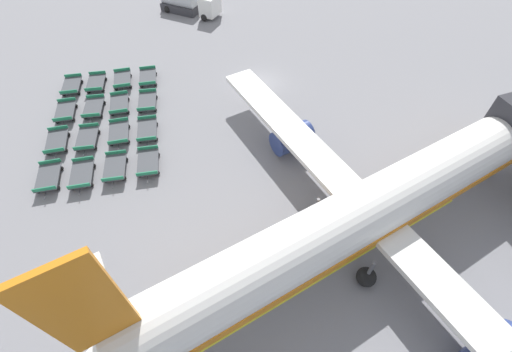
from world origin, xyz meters
name	(u,v)px	position (x,y,z in m)	size (l,w,h in m)	color
ground_plane	(261,82)	(0.00, 0.00, 0.00)	(500.00, 500.00, 0.00)	gray
airplane	(384,202)	(20.09, -0.68, 3.38)	(37.66, 41.41, 12.00)	white
fuel_tanker_primary	(188,3)	(-19.44, -1.88, 1.28)	(8.09, 7.40, 2.98)	white
baggage_dolly_row_near_col_a	(72,86)	(-7.35, -18.63, 0.49)	(3.88, 2.44, 0.92)	#424449
baggage_dolly_row_near_col_b	(65,111)	(-3.16, -19.64, 0.49)	(3.88, 2.36, 0.92)	#424449
baggage_dolly_row_near_col_c	(57,141)	(0.93, -20.74, 0.49)	(3.87, 2.29, 0.92)	#424449
baggage_dolly_row_near_col_d	(48,177)	(5.12, -21.72, 0.49)	(3.88, 2.32, 0.92)	#424449
baggage_dolly_row_mid_a_col_a	(96,83)	(-6.76, -16.23, 0.49)	(3.87, 2.51, 0.92)	#424449
baggage_dolly_row_mid_a_col_b	(94,108)	(-2.58, -17.07, 0.49)	(3.87, 2.53, 0.92)	#424449
baggage_dolly_row_mid_a_col_c	(87,138)	(1.69, -18.24, 0.49)	(3.87, 2.51, 0.92)	#424449
baggage_dolly_row_mid_a_col_d	(82,174)	(5.95, -19.21, 0.49)	(3.88, 2.38, 0.92)	#424449
baggage_dolly_row_mid_b_col_a	(122,79)	(-6.19, -13.57, 0.49)	(3.87, 2.29, 0.92)	#424449
baggage_dolly_row_mid_b_col_b	(119,104)	(-2.08, -14.68, 0.49)	(3.88, 2.31, 0.92)	#424449
baggage_dolly_row_mid_b_col_c	(119,133)	(2.16, -15.51, 0.49)	(3.88, 2.33, 0.92)	#424449
baggage_dolly_row_mid_b_col_d	(115,167)	(6.34, -16.61, 0.49)	(3.88, 2.47, 0.92)	#424449
baggage_dolly_row_far_col_a	(148,77)	(-5.45, -11.00, 0.49)	(3.88, 2.41, 0.92)	#424449
baggage_dolly_row_far_col_b	(147,102)	(-1.28, -12.06, 0.49)	(3.87, 2.53, 0.92)	#424449
baggage_dolly_row_far_col_c	(147,130)	(2.89, -13.07, 0.49)	(3.88, 2.44, 0.92)	#424449
baggage_dolly_row_far_col_d	(148,162)	(6.95, -13.98, 0.49)	(3.88, 2.47, 0.92)	#424449
stand_guidance_stripe	(278,304)	(22.03, -9.47, 0.00)	(3.17, 32.41, 0.01)	yellow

